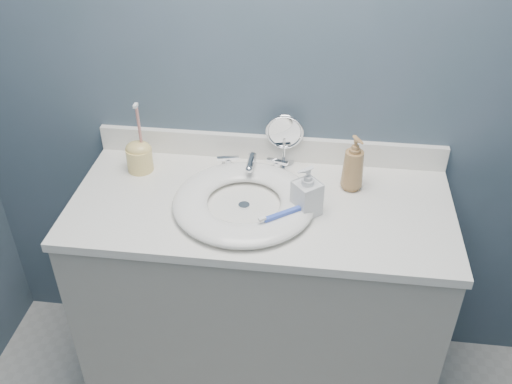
% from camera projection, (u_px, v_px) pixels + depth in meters
% --- Properties ---
extents(back_wall, '(2.20, 0.02, 2.40)m').
position_uv_depth(back_wall, '(271.00, 73.00, 1.86)').
color(back_wall, '#405461').
rests_on(back_wall, ground).
extents(vanity_cabinet, '(1.20, 0.55, 0.85)m').
position_uv_depth(vanity_cabinet, '(260.00, 302.00, 2.08)').
color(vanity_cabinet, '#AAA69B').
rests_on(vanity_cabinet, ground).
extents(countertop, '(1.22, 0.57, 0.03)m').
position_uv_depth(countertop, '(261.00, 206.00, 1.83)').
color(countertop, white).
rests_on(countertop, vanity_cabinet).
extents(backsplash, '(1.22, 0.02, 0.09)m').
position_uv_depth(backsplash, '(270.00, 148.00, 2.01)').
color(backsplash, white).
rests_on(backsplash, countertop).
extents(basin, '(0.45, 0.45, 0.04)m').
position_uv_depth(basin, '(244.00, 202.00, 1.79)').
color(basin, white).
rests_on(basin, countertop).
extents(drain, '(0.04, 0.04, 0.01)m').
position_uv_depth(drain, '(244.00, 206.00, 1.80)').
color(drain, silver).
rests_on(drain, countertop).
extents(faucet, '(0.25, 0.13, 0.07)m').
position_uv_depth(faucet, '(252.00, 166.00, 1.94)').
color(faucet, silver).
rests_on(faucet, countertop).
extents(makeup_mirror, '(0.13, 0.07, 0.19)m').
position_uv_depth(makeup_mirror, '(284.00, 137.00, 1.94)').
color(makeup_mirror, silver).
rests_on(makeup_mirror, countertop).
extents(soap_bottle_amber, '(0.10, 0.10, 0.19)m').
position_uv_depth(soap_bottle_amber, '(354.00, 163.00, 1.83)').
color(soap_bottle_amber, '#9D7547').
rests_on(soap_bottle_amber, countertop).
extents(soap_bottle_clear, '(0.11, 0.11, 0.17)m').
position_uv_depth(soap_bottle_clear, '(307.00, 191.00, 1.73)').
color(soap_bottle_clear, silver).
rests_on(soap_bottle_clear, countertop).
extents(toothbrush_holder, '(0.09, 0.09, 0.26)m').
position_uv_depth(toothbrush_holder, '(139.00, 155.00, 1.94)').
color(toothbrush_holder, '#E9CC74').
rests_on(toothbrush_holder, countertop).
extents(toothbrush_lying, '(0.15, 0.11, 0.02)m').
position_uv_depth(toothbrush_lying, '(285.00, 213.00, 1.70)').
color(toothbrush_lying, blue).
rests_on(toothbrush_lying, basin).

